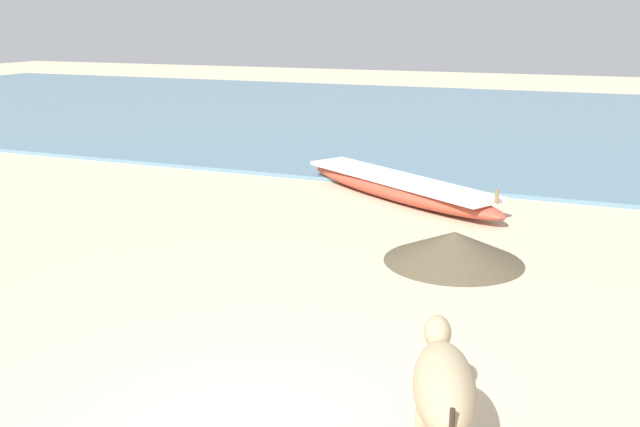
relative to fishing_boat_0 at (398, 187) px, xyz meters
The scene contains 4 objects.
sea_water 10.90m from the fishing_boat_0, 84.34° to the left, with size 60.00×20.00×0.08m, color slate.
fishing_boat_0 is the anchor object (origin of this frame).
cow_adult_dun 7.90m from the fishing_boat_0, 71.97° to the right, with size 0.70×1.44×0.95m.
debris_pile_1 3.38m from the fishing_boat_0, 61.42° to the right, with size 1.86×1.86×0.42m, color brown.
Camera 1 is at (2.18, -3.98, 3.10)m, focal length 39.07 mm.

